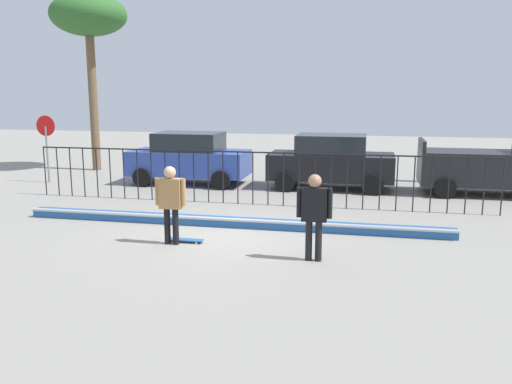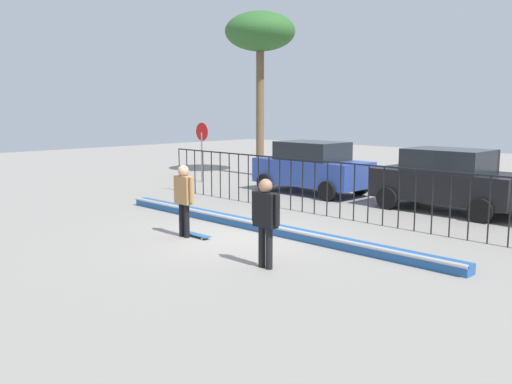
{
  "view_description": "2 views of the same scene",
  "coord_description": "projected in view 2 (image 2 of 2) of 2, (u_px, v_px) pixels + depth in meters",
  "views": [
    {
      "loc": [
        3.44,
        -11.79,
        3.39
      ],
      "look_at": [
        0.65,
        1.06,
        0.88
      ],
      "focal_mm": 37.26,
      "sensor_mm": 36.0,
      "label": 1
    },
    {
      "loc": [
        9.72,
        -9.04,
        3.13
      ],
      "look_at": [
        0.29,
        0.39,
        1.09
      ],
      "focal_mm": 38.89,
      "sensor_mm": 36.0,
      "label": 2
    }
  ],
  "objects": [
    {
      "name": "stop_sign",
      "position": [
        202.0,
        144.0,
        23.26
      ],
      "size": [
        0.76,
        0.07,
        2.5
      ],
      "color": "slate",
      "rests_on": "ground"
    },
    {
      "name": "ground_plane",
      "position": [
        237.0,
        236.0,
        13.59
      ],
      "size": [
        60.0,
        60.0,
        0.0
      ],
      "primitive_type": "plane",
      "color": "gray"
    },
    {
      "name": "perimeter_fence",
      "position": [
        327.0,
        182.0,
        15.94
      ],
      "size": [
        14.04,
        0.04,
        1.61
      ],
      "color": "black",
      "rests_on": "ground"
    },
    {
      "name": "skateboard",
      "position": [
        198.0,
        235.0,
        13.46
      ],
      "size": [
        0.8,
        0.2,
        0.07
      ],
      "rotation": [
        0.0,
        0.0,
        -0.36
      ],
      "color": "#26598C",
      "rests_on": "ground"
    },
    {
      "name": "palm_tree_short",
      "position": [
        260.0,
        35.0,
        24.78
      ],
      "size": [
        3.15,
        3.15,
        7.36
      ],
      "color": "brown",
      "rests_on": "ground"
    },
    {
      "name": "skateboarder",
      "position": [
        184.0,
        194.0,
        13.37
      ],
      "size": [
        0.71,
        0.27,
        1.76
      ],
      "rotation": [
        0.0,
        0.0,
        0.55
      ],
      "color": "black",
      "rests_on": "ground"
    },
    {
      "name": "camera_operator",
      "position": [
        266.0,
        215.0,
        10.75
      ],
      "size": [
        0.72,
        0.27,
        1.77
      ],
      "rotation": [
        0.0,
        0.0,
        2.75
      ],
      "color": "black",
      "rests_on": "ground"
    },
    {
      "name": "parked_car_blue",
      "position": [
        312.0,
        167.0,
        20.23
      ],
      "size": [
        4.3,
        2.12,
        1.9
      ],
      "rotation": [
        0.0,
        0.0,
        -0.04
      ],
      "color": "#2D479E",
      "rests_on": "ground"
    },
    {
      "name": "parked_car_black",
      "position": [
        447.0,
        180.0,
        16.71
      ],
      "size": [
        4.3,
        2.12,
        1.9
      ],
      "rotation": [
        0.0,
        0.0,
        0.05
      ],
      "color": "black",
      "rests_on": "ground"
    },
    {
      "name": "bowl_coping_ledge",
      "position": [
        261.0,
        226.0,
        14.17
      ],
      "size": [
        11.0,
        0.41,
        0.27
      ],
      "color": "#235699",
      "rests_on": "ground"
    }
  ]
}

